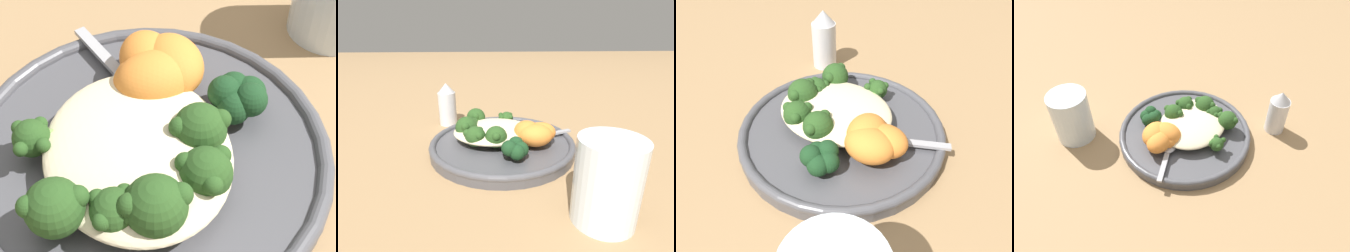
# 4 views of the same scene
# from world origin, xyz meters

# --- Properties ---
(ground_plane) EXTENTS (4.00, 4.00, 0.00)m
(ground_plane) POSITION_xyz_m (0.00, 0.00, 0.00)
(ground_plane) COLOR #9E7A51
(plate) EXTENTS (0.26, 0.26, 0.02)m
(plate) POSITION_xyz_m (-0.00, -0.00, 0.01)
(plate) COLOR #4C4C51
(plate) RESTS_ON ground_plane
(quinoa_mound) EXTENTS (0.15, 0.12, 0.02)m
(quinoa_mound) POSITION_xyz_m (-0.01, 0.01, 0.03)
(quinoa_mound) COLOR beige
(quinoa_mound) RESTS_ON plate
(broccoli_stalk_0) EXTENTS (0.03, 0.10, 0.03)m
(broccoli_stalk_0) POSITION_xyz_m (0.01, 0.05, 0.03)
(broccoli_stalk_0) COLOR #9EBC66
(broccoli_stalk_0) RESTS_ON plate
(broccoli_stalk_1) EXTENTS (0.10, 0.10, 0.04)m
(broccoli_stalk_1) POSITION_xyz_m (-0.04, 0.05, 0.04)
(broccoli_stalk_1) COLOR #9EBC66
(broccoli_stalk_1) RESTS_ON plate
(broccoli_stalk_2) EXTENTS (0.12, 0.06, 0.03)m
(broccoli_stalk_2) POSITION_xyz_m (-0.04, 0.03, 0.03)
(broccoli_stalk_2) COLOR #9EBC66
(broccoli_stalk_2) RESTS_ON plate
(broccoli_stalk_3) EXTENTS (0.13, 0.05, 0.04)m
(broccoli_stalk_3) POSITION_xyz_m (-0.05, 0.01, 0.04)
(broccoli_stalk_3) COLOR #9EBC66
(broccoli_stalk_3) RESTS_ON plate
(broccoli_stalk_4) EXTENTS (0.10, 0.07, 0.03)m
(broccoli_stalk_4) POSITION_xyz_m (-0.03, -0.02, 0.04)
(broccoli_stalk_4) COLOR #9EBC66
(broccoli_stalk_4) RESTS_ON plate
(broccoli_stalk_5) EXTENTS (0.06, 0.08, 0.04)m
(broccoli_stalk_5) POSITION_xyz_m (-0.01, -0.03, 0.04)
(broccoli_stalk_5) COLOR #9EBC66
(broccoli_stalk_5) RESTS_ON plate
(sweet_potato_chunk_0) EXTENTS (0.05, 0.06, 0.04)m
(sweet_potato_chunk_0) POSITION_xyz_m (0.04, -0.02, 0.04)
(sweet_potato_chunk_0) COLOR orange
(sweet_potato_chunk_0) RESTS_ON plate
(sweet_potato_chunk_1) EXTENTS (0.06, 0.05, 0.04)m
(sweet_potato_chunk_1) POSITION_xyz_m (0.05, -0.03, 0.04)
(sweet_potato_chunk_1) COLOR orange
(sweet_potato_chunk_1) RESTS_ON plate
(sweet_potato_chunk_2) EXTENTS (0.07, 0.07, 0.03)m
(sweet_potato_chunk_2) POSITION_xyz_m (0.05, -0.01, 0.04)
(sweet_potato_chunk_2) COLOR orange
(sweet_potato_chunk_2) RESTS_ON plate
(sweet_potato_chunk_3) EXTENTS (0.05, 0.04, 0.04)m
(sweet_potato_chunk_3) POSITION_xyz_m (0.07, -0.02, 0.04)
(sweet_potato_chunk_3) COLOR orange
(sweet_potato_chunk_3) RESTS_ON plate
(kale_tuft) EXTENTS (0.04, 0.04, 0.03)m
(kale_tuft) POSITION_xyz_m (0.02, -0.07, 0.04)
(kale_tuft) COLOR #193D1E
(kale_tuft) RESTS_ON plate
(spoon) EXTENTS (0.10, 0.05, 0.01)m
(spoon) POSITION_xyz_m (0.06, 0.00, 0.03)
(spoon) COLOR #A3A3A8
(spoon) RESTS_ON plate
(salt_shaker) EXTENTS (0.04, 0.04, 0.10)m
(salt_shaker) POSITION_xyz_m (-0.12, 0.14, 0.05)
(salt_shaker) COLOR silver
(salt_shaker) RESTS_ON ground_plane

